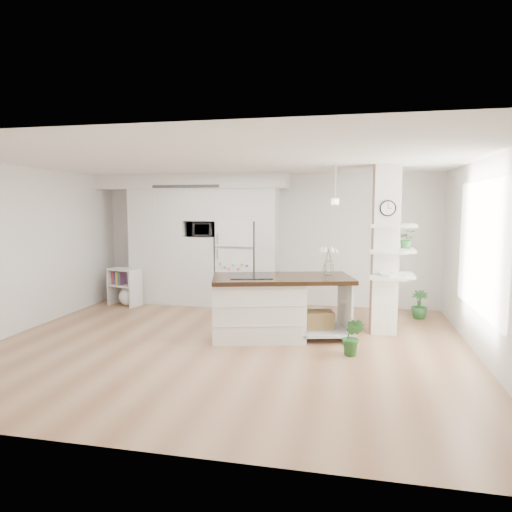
{
  "coord_description": "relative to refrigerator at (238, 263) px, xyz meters",
  "views": [
    {
      "loc": [
        1.78,
        -6.35,
        2.07
      ],
      "look_at": [
        0.23,
        0.9,
        1.24
      ],
      "focal_mm": 32.0,
      "sensor_mm": 36.0,
      "label": 1
    }
  ],
  "objects": [
    {
      "name": "pendant_light",
      "position": [
        2.23,
        -2.53,
        1.24
      ],
      "size": [
        0.12,
        0.12,
        0.1
      ],
      "primitive_type": "cylinder",
      "color": "white",
      "rests_on": "room"
    },
    {
      "name": "floor_plant_b",
      "position": [
        3.52,
        -0.4,
        -0.62
      ],
      "size": [
        0.34,
        0.34,
        0.51
      ],
      "primitive_type": "imported",
      "rotation": [
        0.0,
        0.0,
        -0.21
      ],
      "color": "#28662C",
      "rests_on": "floor"
    },
    {
      "name": "floor",
      "position": [
        0.53,
        -2.68,
        -0.88
      ],
      "size": [
        7.0,
        6.0,
        0.01
      ],
      "primitive_type": "cube",
      "color": "#A67E5A",
      "rests_on": "ground"
    },
    {
      "name": "column",
      "position": [
        2.9,
        -1.55,
        0.48
      ],
      "size": [
        0.69,
        0.9,
        2.7
      ],
      "color": "silver",
      "rests_on": "floor"
    },
    {
      "name": "decor_bowl",
      "position": [
        2.82,
        -1.78,
        0.13
      ],
      "size": [
        0.22,
        0.22,
        0.05
      ],
      "primitive_type": "imported",
      "color": "white",
      "rests_on": "column"
    },
    {
      "name": "refrigerator",
      "position": [
        0.0,
        0.0,
        0.0
      ],
      "size": [
        0.78,
        0.69,
        1.75
      ],
      "color": "white",
      "rests_on": "floor"
    },
    {
      "name": "room",
      "position": [
        0.53,
        -2.68,
        0.98
      ],
      "size": [
        7.04,
        6.04,
        2.72
      ],
      "color": "white",
      "rests_on": "ground"
    },
    {
      "name": "floor_plant_a",
      "position": [
        2.33,
        -2.8,
        -0.61
      ],
      "size": [
        0.36,
        0.32,
        0.54
      ],
      "primitive_type": "imported",
      "rotation": [
        0.0,
        0.0,
        -0.33
      ],
      "color": "#28662C",
      "rests_on": "floor"
    },
    {
      "name": "cabinet_wall",
      "position": [
        -0.92,
        -0.01,
        0.63
      ],
      "size": [
        4.0,
        0.71,
        2.7
      ],
      "color": "white",
      "rests_on": "floor"
    },
    {
      "name": "bookshelf",
      "position": [
        -2.26,
        -0.51,
        -0.54
      ],
      "size": [
        0.73,
        0.55,
        0.77
      ],
      "rotation": [
        0.0,
        0.0,
        -0.3
      ],
      "color": "white",
      "rests_on": "floor"
    },
    {
      "name": "kitchen_island",
      "position": [
        1.0,
        -2.16,
        -0.37
      ],
      "size": [
        2.33,
        1.54,
        1.53
      ],
      "rotation": [
        0.0,
        0.0,
        0.26
      ],
      "color": "white",
      "rests_on": "floor"
    },
    {
      "name": "microwave",
      "position": [
        -0.75,
        -0.06,
        0.69
      ],
      "size": [
        0.54,
        0.37,
        0.3
      ],
      "primitive_type": "imported",
      "color": "#2D2D2D",
      "rests_on": "cabinet_wall"
    },
    {
      "name": "shelf_plant",
      "position": [
        3.15,
        -1.38,
        0.65
      ],
      "size": [
        0.27,
        0.23,
        0.3
      ],
      "primitive_type": "imported",
      "color": "#28662C",
      "rests_on": "column"
    },
    {
      "name": "window",
      "position": [
        4.0,
        -2.38,
        0.62
      ],
      "size": [
        0.0,
        2.4,
        2.4
      ],
      "primitive_type": "plane",
      "rotation": [
        1.57,
        0.0,
        -1.57
      ],
      "color": "white",
      "rests_on": "room"
    }
  ]
}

